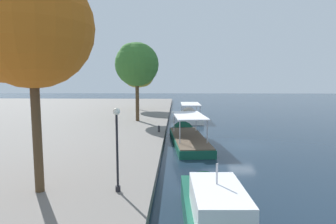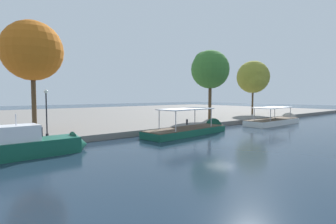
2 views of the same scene
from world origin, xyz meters
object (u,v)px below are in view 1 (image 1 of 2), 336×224
motor_yacht_0 (213,216)px  tour_boat_2 (190,117)px  mooring_bollard_0 (159,128)px  tour_boat_1 (187,139)px  tree_0 (135,64)px  tree_2 (23,29)px  tree_1 (139,72)px  lamp_post (117,143)px

motor_yacht_0 → tour_boat_2: size_ratio=0.74×
mooring_bollard_0 → tour_boat_1: bearing=-122.9°
mooring_bollard_0 → tree_0: tree_0 is taller
tree_0 → mooring_bollard_0: bearing=-156.1°
mooring_bollard_0 → tree_2: bearing=162.0°
tree_1 → tour_boat_1: bearing=-162.0°
lamp_post → tree_0: size_ratio=0.40×
motor_yacht_0 → tour_boat_2: (34.87, -0.69, -0.38)m
tour_boat_1 → lamp_post: (-15.01, 4.22, 2.92)m
tour_boat_1 → tour_boat_2: size_ratio=1.01×
tree_1 → tree_2: tree_2 is taller
motor_yacht_0 → mooring_bollard_0: motor_yacht_0 is taller
motor_yacht_0 → tree_1: bearing=9.9°
mooring_bollard_0 → tree_1: bearing=12.6°
tour_boat_1 → lamp_post: 15.87m
tree_0 → tree_2: size_ratio=0.96×
mooring_bollard_0 → tree_0: bearing=23.9°
tour_boat_2 → lamp_post: lamp_post is taller
lamp_post → tree_0: tree_0 is taller
lamp_post → tour_boat_1: bearing=-15.7°
tour_boat_2 → mooring_bollard_0: 15.82m
mooring_bollard_0 → tree_2: tree_2 is taller
tree_2 → tour_boat_1: bearing=-29.7°
tour_boat_1 → lamp_post: bearing=159.0°
tree_1 → lamp_post: bearing=-174.1°
mooring_bollard_0 → motor_yacht_0: bearing=-169.8°
tour_boat_2 → mooring_bollard_0: size_ratio=16.69×
motor_yacht_0 → lamp_post: size_ratio=2.09×
motor_yacht_0 → mooring_bollard_0: bearing=8.6°
lamp_post → tree_1: size_ratio=0.41×
tour_boat_1 → tree_0: (10.78, 7.01, 8.46)m
lamp_post → tree_2: 7.28m
tour_boat_2 → mooring_bollard_0: bearing=163.7°
motor_yacht_0 → tour_boat_1: 17.63m
motor_yacht_0 → lamp_post: bearing=59.0°
mooring_bollard_0 → tree_2: (-17.24, 5.59, 7.92)m
mooring_bollard_0 → tree_2: 19.78m
motor_yacht_0 → tour_boat_1: size_ratio=0.73×
motor_yacht_0 → tour_boat_2: bearing=-2.8°
motor_yacht_0 → tree_0: (28.40, 7.43, 8.10)m
tour_boat_1 → tree_2: tree_2 is taller
mooring_bollard_0 → tree_1: size_ratio=0.07×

